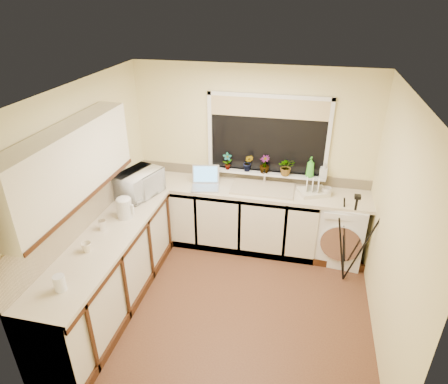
# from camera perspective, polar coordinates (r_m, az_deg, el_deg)

# --- Properties ---
(floor) EXTENTS (3.20, 3.20, 0.00)m
(floor) POSITION_cam_1_polar(r_m,az_deg,el_deg) (4.77, 0.67, -15.64)
(floor) COLOR brown
(floor) RESTS_ON ground
(ceiling) EXTENTS (3.20, 3.20, 0.00)m
(ceiling) POSITION_cam_1_polar(r_m,az_deg,el_deg) (3.57, 0.89, 14.37)
(ceiling) COLOR white
(ceiling) RESTS_ON ground
(wall_back) EXTENTS (3.20, 0.00, 3.20)m
(wall_back) POSITION_cam_1_polar(r_m,az_deg,el_deg) (5.36, 4.09, 5.10)
(wall_back) COLOR beige
(wall_back) RESTS_ON ground
(wall_front) EXTENTS (3.20, 0.00, 3.20)m
(wall_front) POSITION_cam_1_polar(r_m,az_deg,el_deg) (2.88, -5.71, -17.71)
(wall_front) COLOR beige
(wall_front) RESTS_ON ground
(wall_left) EXTENTS (0.00, 3.00, 3.00)m
(wall_left) POSITION_cam_1_polar(r_m,az_deg,el_deg) (4.59, -19.17, -0.48)
(wall_left) COLOR beige
(wall_left) RESTS_ON ground
(wall_right) EXTENTS (0.00, 3.00, 3.00)m
(wall_right) POSITION_cam_1_polar(r_m,az_deg,el_deg) (4.07, 23.48, -5.08)
(wall_right) COLOR beige
(wall_right) RESTS_ON ground
(base_cabinet_back) EXTENTS (2.55, 0.60, 0.86)m
(base_cabinet_back) POSITION_cam_1_polar(r_m,az_deg,el_deg) (5.51, -0.02, -3.44)
(base_cabinet_back) COLOR silver
(base_cabinet_back) RESTS_ON floor
(base_cabinet_left) EXTENTS (0.54, 2.40, 0.86)m
(base_cabinet_left) POSITION_cam_1_polar(r_m,az_deg,el_deg) (4.66, -16.27, -11.25)
(base_cabinet_left) COLOR silver
(base_cabinet_left) RESTS_ON floor
(worktop_back) EXTENTS (3.20, 0.60, 0.04)m
(worktop_back) POSITION_cam_1_polar(r_m,az_deg,el_deg) (5.24, 3.45, 0.39)
(worktop_back) COLOR beige
(worktop_back) RESTS_ON base_cabinet_back
(worktop_left) EXTENTS (0.60, 2.40, 0.04)m
(worktop_left) POSITION_cam_1_polar(r_m,az_deg,el_deg) (4.40, -17.04, -6.65)
(worktop_left) COLOR beige
(worktop_left) RESTS_ON base_cabinet_left
(upper_cabinet) EXTENTS (0.28, 1.90, 0.70)m
(upper_cabinet) POSITION_cam_1_polar(r_m,az_deg,el_deg) (3.94, -21.66, 3.68)
(upper_cabinet) COLOR silver
(upper_cabinet) RESTS_ON wall_left
(splashback_left) EXTENTS (0.02, 2.40, 0.45)m
(splashback_left) POSITION_cam_1_polar(r_m,az_deg,el_deg) (4.41, -20.75, -3.42)
(splashback_left) COLOR beige
(splashback_left) RESTS_ON wall_left
(splashback_back) EXTENTS (3.20, 0.02, 0.14)m
(splashback_back) POSITION_cam_1_polar(r_m,az_deg,el_deg) (5.45, 3.98, 2.58)
(splashback_back) COLOR beige
(splashback_back) RESTS_ON wall_back
(window_glass) EXTENTS (1.50, 0.02, 1.00)m
(window_glass) POSITION_cam_1_polar(r_m,az_deg,el_deg) (5.21, 6.38, 8.15)
(window_glass) COLOR black
(window_glass) RESTS_ON wall_back
(window_blind) EXTENTS (1.50, 0.02, 0.25)m
(window_blind) POSITION_cam_1_polar(r_m,az_deg,el_deg) (5.07, 6.56, 12.05)
(window_blind) COLOR tan
(window_blind) RESTS_ON wall_back
(windowsill) EXTENTS (1.60, 0.14, 0.03)m
(windowsill) POSITION_cam_1_polar(r_m,az_deg,el_deg) (5.35, 6.02, 2.75)
(windowsill) COLOR white
(windowsill) RESTS_ON wall_back
(sink) EXTENTS (0.82, 0.46, 0.03)m
(sink) POSITION_cam_1_polar(r_m,az_deg,el_deg) (5.20, 5.64, 0.49)
(sink) COLOR tan
(sink) RESTS_ON worktop_back
(faucet) EXTENTS (0.03, 0.03, 0.24)m
(faucet) POSITION_cam_1_polar(r_m,az_deg,el_deg) (5.31, 5.95, 2.38)
(faucet) COLOR silver
(faucet) RESTS_ON worktop_back
(washing_machine) EXTENTS (0.67, 0.66, 0.86)m
(washing_machine) POSITION_cam_1_polar(r_m,az_deg,el_deg) (5.42, 16.53, -5.25)
(washing_machine) COLOR silver
(washing_machine) RESTS_ON floor
(laptop) EXTENTS (0.42, 0.39, 0.27)m
(laptop) POSITION_cam_1_polar(r_m,az_deg,el_deg) (5.24, -2.70, 1.55)
(laptop) COLOR #A0A0A8
(laptop) RESTS_ON worktop_back
(kettle) EXTENTS (0.18, 0.18, 0.23)m
(kettle) POSITION_cam_1_polar(r_m,az_deg,el_deg) (4.65, -14.30, -2.32)
(kettle) COLOR silver
(kettle) RESTS_ON worktop_left
(dish_rack) EXTENTS (0.44, 0.39, 0.05)m
(dish_rack) POSITION_cam_1_polar(r_m,az_deg,el_deg) (5.18, 12.84, -0.01)
(dish_rack) COLOR beige
(dish_rack) RESTS_ON worktop_back
(tripod) EXTENTS (0.68, 0.68, 1.20)m
(tripod) POSITION_cam_1_polar(r_m,az_deg,el_deg) (4.94, 17.87, -6.60)
(tripod) COLOR black
(tripod) RESTS_ON floor
(glass_jug) EXTENTS (0.10, 0.10, 0.15)m
(glass_jug) POSITION_cam_1_polar(r_m,az_deg,el_deg) (3.80, -22.80, -12.12)
(glass_jug) COLOR white
(glass_jug) RESTS_ON worktop_left
(steel_jar) EXTENTS (0.08, 0.08, 0.11)m
(steel_jar) POSITION_cam_1_polar(r_m,az_deg,el_deg) (4.51, -17.27, -4.61)
(steel_jar) COLOR white
(steel_jar) RESTS_ON worktop_left
(microwave) EXTENTS (0.55, 0.67, 0.32)m
(microwave) POSITION_cam_1_polar(r_m,az_deg,el_deg) (5.10, -12.23, 1.24)
(microwave) COLOR white
(microwave) RESTS_ON worktop_left
(plant_a) EXTENTS (0.15, 0.13, 0.24)m
(plant_a) POSITION_cam_1_polar(r_m,az_deg,el_deg) (5.35, 0.50, 4.48)
(plant_a) COLOR #999999
(plant_a) RESTS_ON windowsill
(plant_b) EXTENTS (0.15, 0.12, 0.24)m
(plant_b) POSITION_cam_1_polar(r_m,az_deg,el_deg) (5.31, 3.53, 4.25)
(plant_b) COLOR #999999
(plant_b) RESTS_ON windowsill
(plant_c) EXTENTS (0.18, 0.18, 0.24)m
(plant_c) POSITION_cam_1_polar(r_m,az_deg,el_deg) (5.28, 5.92, 4.03)
(plant_c) COLOR #999999
(plant_c) RESTS_ON windowsill
(plant_d) EXTENTS (0.25, 0.23, 0.25)m
(plant_d) POSITION_cam_1_polar(r_m,az_deg,el_deg) (5.25, 9.08, 3.68)
(plant_d) COLOR #999999
(plant_d) RESTS_ON windowsill
(soap_bottle_green) EXTENTS (0.13, 0.13, 0.28)m
(soap_bottle_green) POSITION_cam_1_polar(r_m,az_deg,el_deg) (5.25, 12.47, 3.56)
(soap_bottle_green) COLOR green
(soap_bottle_green) RESTS_ON windowsill
(soap_bottle_clear) EXTENTS (0.11, 0.11, 0.21)m
(soap_bottle_clear) POSITION_cam_1_polar(r_m,az_deg,el_deg) (5.27, 14.32, 3.05)
(soap_bottle_clear) COLOR #999999
(soap_bottle_clear) RESTS_ON windowsill
(cup_back) EXTENTS (0.17, 0.17, 0.11)m
(cup_back) POSITION_cam_1_polar(r_m,az_deg,el_deg) (5.18, 14.70, 0.07)
(cup_back) COLOR beige
(cup_back) RESTS_ON worktop_back
(cup_left) EXTENTS (0.13, 0.13, 0.10)m
(cup_left) POSITION_cam_1_polar(r_m,az_deg,el_deg) (4.21, -19.37, -7.58)
(cup_left) COLOR #EFE2C5
(cup_left) RESTS_ON worktop_left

